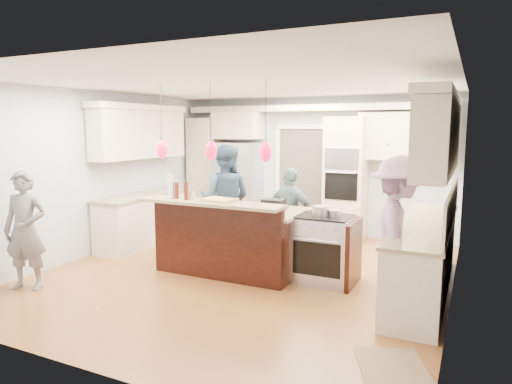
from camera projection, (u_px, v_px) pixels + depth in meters
ground_plane at (246, 273)px, 6.64m from camera, size 6.00×6.00×0.00m
room_shell at (245, 148)px, 6.39m from camera, size 5.54×6.04×2.72m
refrigerator at (237, 186)px, 9.54m from camera, size 0.90×0.70×1.80m
oven_column at (346, 179)px, 8.54m from camera, size 0.72×0.69×2.30m
back_upper_cabinets at (275, 149)px, 9.19m from camera, size 5.30×0.61×2.54m
right_counter_run at (430, 212)px, 5.71m from camera, size 0.64×3.10×2.51m
left_cabinets at (145, 186)px, 8.26m from camera, size 0.64×2.30×2.51m
kitchen_island at (233, 238)px, 6.74m from camera, size 2.10×1.46×1.12m
island_range at (326, 249)px, 6.21m from camera, size 0.82×0.71×0.92m
pendant_lights at (211, 150)px, 6.04m from camera, size 1.75×0.15×1.03m
person_bar_end at (25, 230)px, 5.91m from camera, size 0.66×0.55×1.56m
person_far_left at (225, 199)px, 7.62m from camera, size 1.03×0.89×1.83m
person_far_right at (290, 214)px, 7.22m from camera, size 0.92×0.50×1.48m
person_range_side at (398, 233)px, 5.27m from camera, size 0.92×1.29×1.79m
floor_rug at (394, 372)px, 3.95m from camera, size 0.85×1.00×0.01m
water_bottle at (171, 186)px, 6.34m from camera, size 0.10×0.10×0.34m
beer_bottle_a at (177, 190)px, 6.35m from camera, size 0.07×0.07×0.23m
beer_bottle_b at (186, 191)px, 6.21m from camera, size 0.08×0.08×0.25m
beer_bottle_c at (172, 189)px, 6.36m from camera, size 0.08×0.08×0.25m
drink_can at (191, 195)px, 6.29m from camera, size 0.06×0.06×0.11m
cutting_board at (219, 200)px, 6.14m from camera, size 0.47×0.36×0.03m
pot_large at (320, 211)px, 6.16m from camera, size 0.22×0.22×0.13m
pot_small at (335, 213)px, 6.13m from camera, size 0.18×0.18×0.09m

